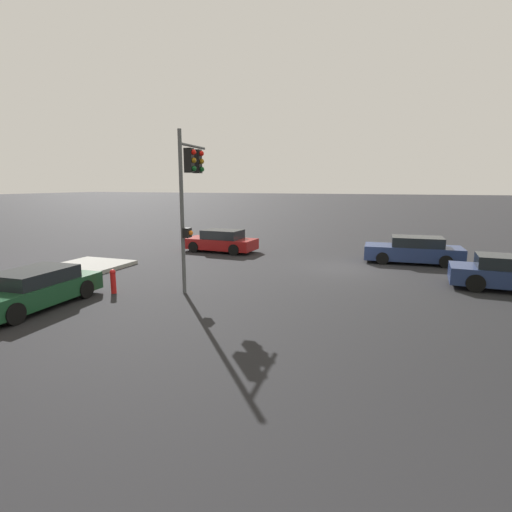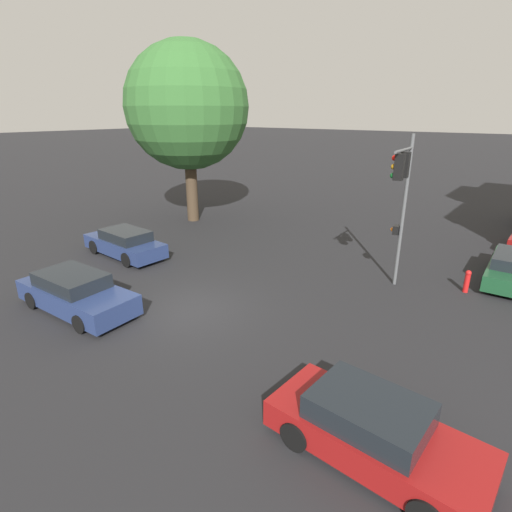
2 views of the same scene
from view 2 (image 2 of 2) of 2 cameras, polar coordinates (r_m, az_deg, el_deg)
The scene contains 7 objects.
ground_plane at distance 14.73m, azimuth -9.44°, elevation -7.53°, with size 300.00×300.00×0.00m, color black.
street_tree at distance 25.96m, azimuth -9.79°, elevation 20.24°, with size 7.46×7.46×10.77m.
traffic_signal at distance 15.79m, azimuth 20.04°, elevation 9.30°, with size 0.69×2.37×5.98m.
crossing_car_0 at distance 15.61m, azimuth -24.33°, elevation -4.82°, with size 4.88×2.14×1.38m.
crossing_car_1 at distance 9.12m, azimuth 16.37°, elevation -22.82°, with size 4.42×2.08×1.34m.
crossing_car_2 at distance 20.62m, azimuth -18.23°, elevation 1.74°, with size 4.71×2.00×1.34m.
fire_hydrant at distance 17.73m, azimuth 27.93°, elevation -3.12°, with size 0.22×0.22×0.92m.
Camera 2 is at (9.79, -8.73, 6.70)m, focal length 28.00 mm.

